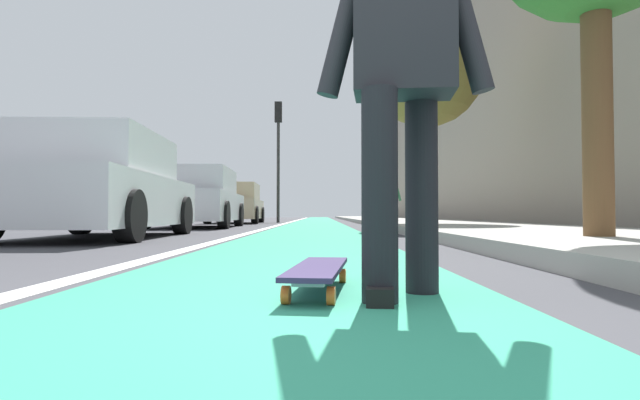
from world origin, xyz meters
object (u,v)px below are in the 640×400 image
parked_car_far (236,204)px  pedestrian_distant (392,198)px  traffic_light (278,140)px  skater_person (403,67)px  parked_car_mid (197,199)px  skateboard (318,271)px  street_tree_mid (427,71)px  parked_car_near (100,188)px

parked_car_far → pedestrian_distant: (-2.16, -5.50, 0.18)m
pedestrian_distant → traffic_light: bearing=51.8°
skater_person → parked_car_far: (16.49, 3.49, -0.24)m
skater_person → parked_car_mid: (10.55, 3.48, -0.23)m
skateboard → traffic_light: (17.33, 1.66, 3.17)m
skater_person → pedestrian_distant: 14.47m
traffic_light → street_tree_mid: (-7.73, -4.20, 0.50)m
pedestrian_distant → street_tree_mid: bearing=-177.6°
parked_car_far → traffic_light: 3.12m
skateboard → parked_car_near: size_ratio=0.20×
traffic_light → skateboard: bearing=-174.5°
parked_car_near → pedestrian_distant: bearing=-30.4°
skater_person → street_tree_mid: (9.75, -2.20, 2.83)m
traffic_light → pedestrian_distant: (-3.15, -4.01, -2.38)m
street_tree_mid → traffic_light: bearing=28.5°
street_tree_mid → pedestrian_distant: (4.58, 0.20, -2.89)m
parked_car_near → street_tree_mid: bearing=-50.1°
parked_car_mid → pedestrian_distant: bearing=-55.4°
skateboard → street_tree_mid: bearing=-14.8°
parked_car_near → street_tree_mid: (4.74, -5.66, 3.06)m
parked_car_far → street_tree_mid: street_tree_mid is taller
skater_person → pedestrian_distant: skater_person is taller
parked_car_near → traffic_light: 12.81m
street_tree_mid → skateboard: bearing=165.2°
skater_person → parked_car_mid: 11.11m
parked_car_far → pedestrian_distant: bearing=-111.4°
parked_car_near → pedestrian_distant: pedestrian_distant is taller
skater_person → parked_car_far: size_ratio=0.39×
parked_car_near → traffic_light: size_ratio=0.88×
parked_car_far → street_tree_mid: bearing=-139.8°
parked_car_near → parked_car_far: size_ratio=1.01×
skateboard → skater_person: size_ratio=0.52×
skateboard → parked_car_mid: bearing=16.8°
skateboard → parked_car_near: parked_car_near is taller
parked_car_mid → traffic_light: traffic_light is taller
skateboard → street_tree_mid: street_tree_mid is taller
parked_car_near → skater_person: bearing=-145.4°
pedestrian_distant → parked_car_near: bearing=149.6°
skateboard → pedestrian_distant: pedestrian_distant is taller
skater_person → parked_car_far: skater_person is taller
skateboard → pedestrian_distant: bearing=-9.4°
traffic_light → pedestrian_distant: 5.63m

